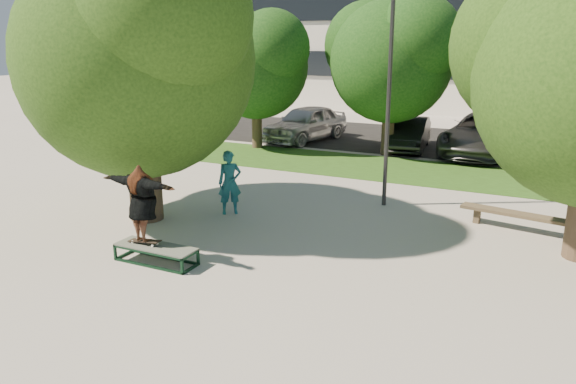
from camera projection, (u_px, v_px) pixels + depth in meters
The scene contains 16 objects.
ground at pixel (271, 258), 12.11m from camera, with size 120.00×120.00×0.00m, color #99958C.
grass_strip at pixel (421, 172), 19.90m from camera, with size 30.00×4.00×0.02m, color #234012.
asphalt_strip at pixel (433, 141), 25.95m from camera, with size 40.00×8.00×0.01m, color black.
tree_left at pixel (135, 45), 13.72m from camera, with size 6.96×5.95×7.12m.
bg_tree_left at pixel (255, 60), 23.51m from camera, with size 5.28×4.51×5.77m.
bg_tree_mid at pixel (390, 54), 21.96m from camera, with size 5.76×4.92×6.24m.
bg_tree_right at pixel (541, 71), 19.31m from camera, with size 5.04×4.31×5.43m.
lamppost at pixel (389, 93), 15.18m from camera, with size 0.25×0.15×6.11m.
grind_box at pixel (156, 254), 11.83m from camera, with size 1.80×0.60×0.38m.
skater_rig at pixel (142, 203), 11.67m from camera, with size 2.06×0.76×1.72m.
bystander at pixel (230, 183), 15.01m from camera, with size 0.63×0.41×1.72m, color #1A5B64.
bench at pixel (522, 216), 13.72m from camera, with size 2.99×0.92×0.46m.
car_silver_a at pixel (306, 123), 25.85m from camera, with size 1.93×4.79×1.63m, color #AEAEB3.
car_dark at pixel (409, 134), 23.83m from camera, with size 1.43×4.10×1.35m, color black.
car_grey at pixel (484, 134), 22.77m from camera, with size 2.74×5.95×1.65m, color #515055.
car_silver_b at pixel (568, 133), 23.82m from camera, with size 1.98×4.86×1.41m, color silver.
Camera 1 is at (5.33, -9.98, 4.58)m, focal length 35.00 mm.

